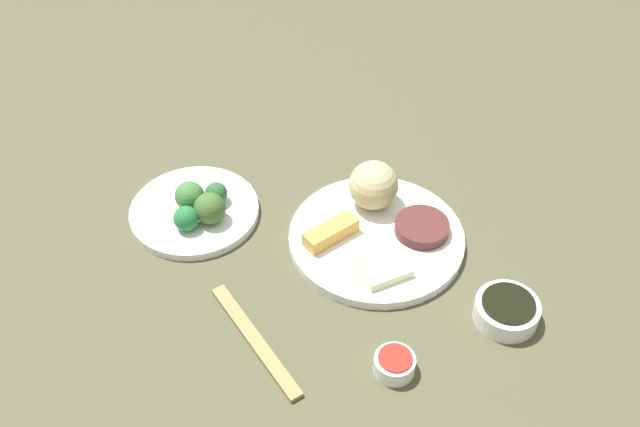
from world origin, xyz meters
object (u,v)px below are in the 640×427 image
main_plate (376,238)px  broccoli_plate (195,211)px  chopsticks_pair (255,340)px  sauce_ramekin_sweet_and_sour (392,365)px  soy_sauce_bowl (506,311)px

main_plate → broccoli_plate: size_ratio=1.31×
chopsticks_pair → main_plate: bearing=-135.3°
main_plate → sauce_ramekin_sweet_and_sour: size_ratio=4.93×
broccoli_plate → sauce_ramekin_sweet_and_sour: bearing=132.3°
soy_sauce_bowl → chopsticks_pair: (0.36, 0.03, -0.01)m
main_plate → chopsticks_pair: size_ratio=1.24×
main_plate → sauce_ramekin_sweet_and_sour: (0.00, 0.24, 0.01)m
main_plate → broccoli_plate: main_plate is taller
chopsticks_pair → sauce_ramekin_sweet_and_sour: bearing=163.3°
main_plate → soy_sauce_bowl: (-0.17, 0.16, 0.01)m
main_plate → chopsticks_pair: main_plate is taller
main_plate → broccoli_plate: 0.30m
broccoli_plate → soy_sauce_bowl: bearing=153.0°
sauce_ramekin_sweet_and_sour → main_plate: bearing=-90.8°
sauce_ramekin_sweet_and_sour → chopsticks_pair: sauce_ramekin_sweet_and_sour is taller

